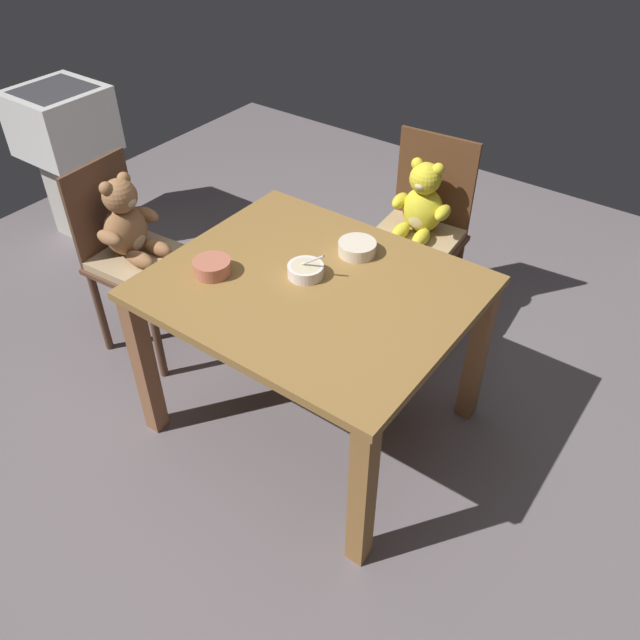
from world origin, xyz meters
name	(u,v)px	position (x,y,z in m)	size (l,w,h in m)	color
ground_plane	(313,421)	(0.00, 0.00, -0.02)	(5.20, 5.20, 0.04)	slate
dining_table	(312,309)	(0.00, 0.00, 0.61)	(1.13, 0.94, 0.72)	olive
teddy_chair_far_center	(420,221)	(-0.02, 0.86, 0.56)	(0.44, 0.43, 0.93)	#56341D
teddy_chair_near_left	(132,241)	(-0.96, -0.05, 0.57)	(0.44, 0.41, 0.90)	brown
porridge_bowl_cream_far_center	(357,248)	(0.02, 0.26, 0.75)	(0.15, 0.15, 0.05)	beige
porridge_bowl_white_center	(306,270)	(-0.05, 0.03, 0.74)	(0.14, 0.13, 0.11)	silver
porridge_bowl_terracotta_near_left	(212,267)	(-0.34, -0.16, 0.75)	(0.14, 0.14, 0.05)	#BE6A53
sink_basin	(67,142)	(-2.05, 0.43, 0.56)	(0.44, 0.45, 0.86)	#B7B2A8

